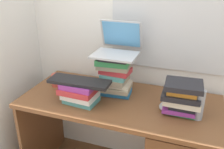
{
  "coord_description": "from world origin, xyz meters",
  "views": [
    {
      "loc": [
        0.47,
        -1.5,
        1.64
      ],
      "look_at": [
        -0.06,
        0.02,
        0.94
      ],
      "focal_mm": 40.51,
      "sensor_mm": 36.0,
      "label": 1
    }
  ],
  "objects_px": {
    "book_stack_side": "(182,97)",
    "laptop": "(118,46)",
    "computer_mouse": "(164,106)",
    "book_stack_tall": "(115,75)",
    "keyboard": "(79,81)",
    "mug": "(57,80)",
    "water_bottle": "(199,105)",
    "book_stack_keyboard_riser": "(80,92)"
  },
  "relations": [
    {
      "from": "book_stack_tall",
      "to": "book_stack_side",
      "type": "distance_m",
      "value": 0.51
    },
    {
      "from": "laptop",
      "to": "keyboard",
      "type": "distance_m",
      "value": 0.38
    },
    {
      "from": "keyboard",
      "to": "computer_mouse",
      "type": "distance_m",
      "value": 0.59
    },
    {
      "from": "book_stack_keyboard_riser",
      "to": "book_stack_side",
      "type": "height_order",
      "value": "book_stack_side"
    },
    {
      "from": "book_stack_tall",
      "to": "water_bottle",
      "type": "xyz_separation_m",
      "value": [
        0.6,
        -0.15,
        -0.05
      ]
    },
    {
      "from": "book_stack_keyboard_riser",
      "to": "computer_mouse",
      "type": "bearing_deg",
      "value": 11.07
    },
    {
      "from": "book_stack_tall",
      "to": "keyboard",
      "type": "relative_size",
      "value": 0.7
    },
    {
      "from": "book_stack_keyboard_riser",
      "to": "computer_mouse",
      "type": "xyz_separation_m",
      "value": [
        0.56,
        0.11,
        -0.06
      ]
    },
    {
      "from": "book_stack_tall",
      "to": "laptop",
      "type": "height_order",
      "value": "laptop"
    },
    {
      "from": "laptop",
      "to": "water_bottle",
      "type": "relative_size",
      "value": 1.57
    },
    {
      "from": "book_stack_side",
      "to": "laptop",
      "type": "distance_m",
      "value": 0.57
    },
    {
      "from": "book_stack_keyboard_riser",
      "to": "mug",
      "type": "xyz_separation_m",
      "value": [
        -0.29,
        0.18,
        -0.03
      ]
    },
    {
      "from": "book_stack_keyboard_riser",
      "to": "water_bottle",
      "type": "bearing_deg",
      "value": 4.46
    },
    {
      "from": "book_stack_keyboard_riser",
      "to": "keyboard",
      "type": "xyz_separation_m",
      "value": [
        0.0,
        0.0,
        0.08
      ]
    },
    {
      "from": "book_stack_side",
      "to": "water_bottle",
      "type": "height_order",
      "value": "book_stack_side"
    },
    {
      "from": "mug",
      "to": "water_bottle",
      "type": "xyz_separation_m",
      "value": [
        1.07,
        -0.11,
        0.05
      ]
    },
    {
      "from": "computer_mouse",
      "to": "water_bottle",
      "type": "relative_size",
      "value": 0.53
    },
    {
      "from": "computer_mouse",
      "to": "mug",
      "type": "height_order",
      "value": "mug"
    },
    {
      "from": "computer_mouse",
      "to": "keyboard",
      "type": "bearing_deg",
      "value": -168.9
    },
    {
      "from": "book_stack_side",
      "to": "mug",
      "type": "relative_size",
      "value": 2.15
    },
    {
      "from": "book_stack_tall",
      "to": "keyboard",
      "type": "xyz_separation_m",
      "value": [
        -0.18,
        -0.21,
        0.01
      ]
    },
    {
      "from": "water_bottle",
      "to": "computer_mouse",
      "type": "bearing_deg",
      "value": 167.1
    },
    {
      "from": "computer_mouse",
      "to": "book_stack_tall",
      "type": "bearing_deg",
      "value": 164.97
    },
    {
      "from": "book_stack_side",
      "to": "book_stack_tall",
      "type": "bearing_deg",
      "value": 166.28
    },
    {
      "from": "book_stack_keyboard_riser",
      "to": "mug",
      "type": "height_order",
      "value": "book_stack_keyboard_riser"
    },
    {
      "from": "book_stack_tall",
      "to": "book_stack_side",
      "type": "xyz_separation_m",
      "value": [
        0.49,
        -0.12,
        -0.03
      ]
    },
    {
      "from": "book_stack_keyboard_riser",
      "to": "computer_mouse",
      "type": "relative_size",
      "value": 2.45
    },
    {
      "from": "keyboard",
      "to": "laptop",
      "type": "bearing_deg",
      "value": 54.55
    },
    {
      "from": "book_stack_keyboard_riser",
      "to": "book_stack_side",
      "type": "xyz_separation_m",
      "value": [
        0.67,
        0.09,
        0.04
      ]
    },
    {
      "from": "computer_mouse",
      "to": "water_bottle",
      "type": "bearing_deg",
      "value": -12.9
    },
    {
      "from": "book_stack_side",
      "to": "computer_mouse",
      "type": "relative_size",
      "value": 2.39
    },
    {
      "from": "laptop",
      "to": "mug",
      "type": "distance_m",
      "value": 0.57
    },
    {
      "from": "book_stack_tall",
      "to": "water_bottle",
      "type": "relative_size",
      "value": 1.49
    },
    {
      "from": "keyboard",
      "to": "water_bottle",
      "type": "xyz_separation_m",
      "value": [
        0.78,
        0.06,
        -0.06
      ]
    },
    {
      "from": "keyboard",
      "to": "book_stack_keyboard_riser",
      "type": "bearing_deg",
      "value": -177.58
    },
    {
      "from": "book_stack_tall",
      "to": "book_stack_keyboard_riser",
      "type": "relative_size",
      "value": 1.15
    },
    {
      "from": "computer_mouse",
      "to": "mug",
      "type": "bearing_deg",
      "value": 175.63
    },
    {
      "from": "laptop",
      "to": "water_bottle",
      "type": "height_order",
      "value": "laptop"
    },
    {
      "from": "laptop",
      "to": "mug",
      "type": "height_order",
      "value": "laptop"
    },
    {
      "from": "book_stack_side",
      "to": "keyboard",
      "type": "height_order",
      "value": "book_stack_side"
    },
    {
      "from": "water_bottle",
      "to": "laptop",
      "type": "bearing_deg",
      "value": 160.61
    },
    {
      "from": "book_stack_tall",
      "to": "computer_mouse",
      "type": "xyz_separation_m",
      "value": [
        0.38,
        -0.1,
        -0.13
      ]
    }
  ]
}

